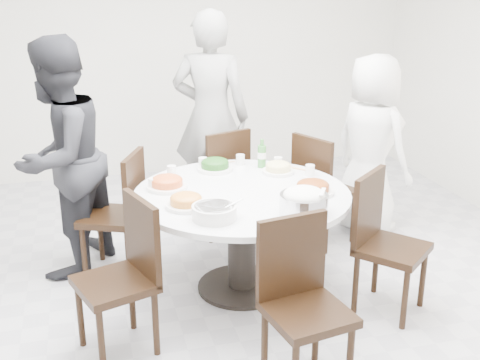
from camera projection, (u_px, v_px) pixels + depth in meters
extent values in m
cube|color=silver|center=(199.00, 305.00, 4.17)|extent=(6.00, 6.00, 0.01)
cube|color=white|center=(141.00, 49.00, 6.45)|extent=(6.00, 0.01, 2.80)
cylinder|color=white|center=(242.00, 241.00, 4.27)|extent=(1.50, 1.50, 0.75)
cube|color=black|center=(326.00, 189.00, 5.01)|extent=(0.56, 0.56, 0.95)
cube|color=black|center=(217.00, 181.00, 5.20)|extent=(0.53, 0.53, 0.95)
cube|color=black|center=(111.00, 214.00, 4.49)|extent=(0.55, 0.55, 0.95)
cube|color=black|center=(115.00, 280.00, 3.53)|extent=(0.53, 0.53, 0.95)
cube|color=black|center=(308.00, 310.00, 3.22)|extent=(0.49, 0.49, 0.95)
cube|color=black|center=(393.00, 246.00, 3.97)|extent=(0.59, 0.59, 0.95)
imported|color=white|center=(371.00, 145.00, 5.15)|extent=(0.76, 0.89, 1.56)
imported|color=black|center=(211.00, 117.00, 5.39)|extent=(0.82, 0.70, 1.90)
imported|color=#222327|center=(60.00, 159.00, 4.40)|extent=(1.04, 1.09, 1.78)
cylinder|color=white|center=(215.00, 166.00, 4.58)|extent=(0.27, 0.27, 0.07)
cylinder|color=white|center=(278.00, 169.00, 4.52)|extent=(0.24, 0.24, 0.06)
cylinder|color=white|center=(167.00, 183.00, 4.20)|extent=(0.28, 0.28, 0.08)
cylinder|color=white|center=(313.00, 189.00, 4.10)|extent=(0.29, 0.29, 0.07)
cylinder|color=white|center=(186.00, 202.00, 3.86)|extent=(0.27, 0.27, 0.07)
cylinder|color=silver|center=(304.00, 204.00, 3.75)|extent=(0.30, 0.30, 0.13)
cylinder|color=white|center=(214.00, 212.00, 3.68)|extent=(0.28, 0.28, 0.09)
cylinder|color=#347F33|center=(262.00, 153.00, 4.63)|extent=(0.06, 0.06, 0.22)
cylinder|color=white|center=(226.00, 160.00, 4.72)|extent=(0.07, 0.07, 0.08)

